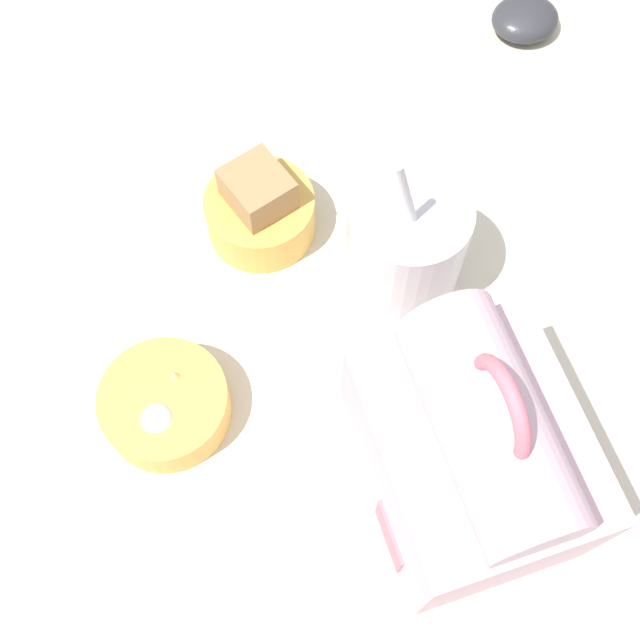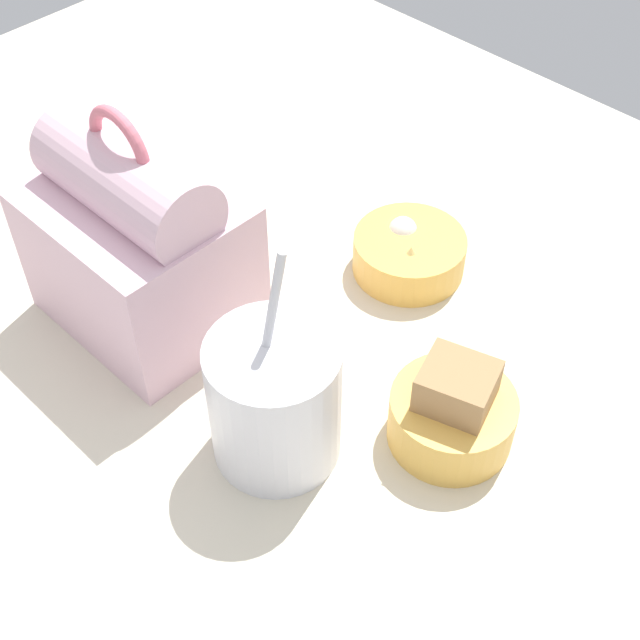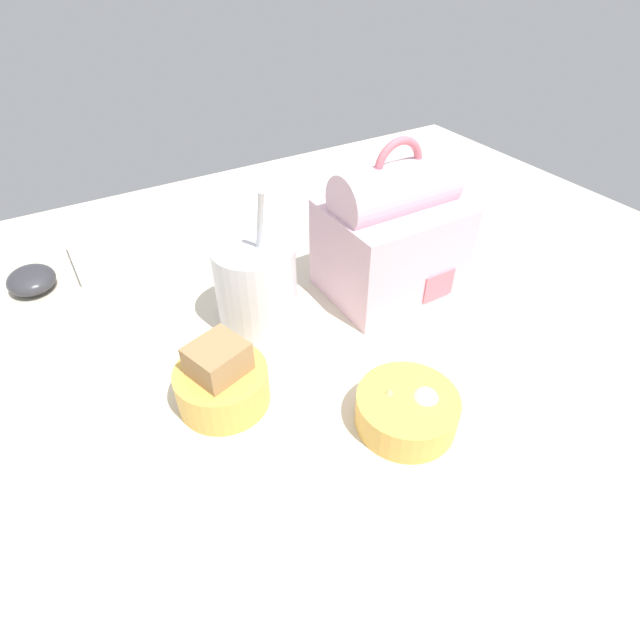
{
  "view_description": "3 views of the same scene",
  "coord_description": "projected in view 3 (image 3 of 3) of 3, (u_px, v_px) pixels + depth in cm",
  "views": [
    {
      "loc": [
        27.98,
        -11.86,
        67.24
      ],
      "look_at": [
        0.84,
        -2.91,
        7.0
      ],
      "focal_mm": 45.0,
      "sensor_mm": 36.0,
      "label": 1
    },
    {
      "loc": [
        -34.92,
        33.69,
        61.35
      ],
      "look_at": [
        0.84,
        -2.91,
        7.0
      ],
      "focal_mm": 50.0,
      "sensor_mm": 36.0,
      "label": 2
    },
    {
      "loc": [
        -22.57,
        -41.86,
        44.33
      ],
      "look_at": [
        0.84,
        -2.91,
        7.0
      ],
      "focal_mm": 28.0,
      "sensor_mm": 36.0,
      "label": 3
    }
  ],
  "objects": [
    {
      "name": "bento_bowl_sandwich",
      "position": [
        222.0,
        381.0,
        0.54
      ],
      "size": [
        10.12,
        10.12,
        8.13
      ],
      "color": "#EAB24C",
      "rests_on": "desk_surface"
    },
    {
      "name": "bento_bowl_snacks",
      "position": [
        406.0,
        409.0,
        0.52
      ],
      "size": [
        10.72,
        10.72,
        4.77
      ],
      "color": "#EAB24C",
      "rests_on": "desk_surface"
    },
    {
      "name": "lunch_bag",
      "position": [
        391.0,
        237.0,
        0.67
      ],
      "size": [
        17.38,
        14.4,
        21.83
      ],
      "color": "beige",
      "rests_on": "desk_surface"
    },
    {
      "name": "soup_cup",
      "position": [
        256.0,
        285.0,
        0.63
      ],
      "size": [
        10.25,
        10.25,
        19.27
      ],
      "color": "silver",
      "rests_on": "desk_surface"
    },
    {
      "name": "computer_mouse",
      "position": [
        31.0,
        280.0,
        0.71
      ],
      "size": [
        6.52,
        7.28,
        3.18
      ],
      "color": "#333338",
      "rests_on": "desk_surface"
    },
    {
      "name": "desk_surface",
      "position": [
        303.0,
        346.0,
        0.64
      ],
      "size": [
        140.0,
        110.0,
        2.0
      ],
      "color": "beige",
      "rests_on": "ground"
    },
    {
      "name": "keyboard",
      "position": [
        196.0,
        231.0,
        0.83
      ],
      "size": [
        39.12,
        11.71,
        2.1
      ],
      "color": "silver",
      "rests_on": "desk_surface"
    }
  ]
}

